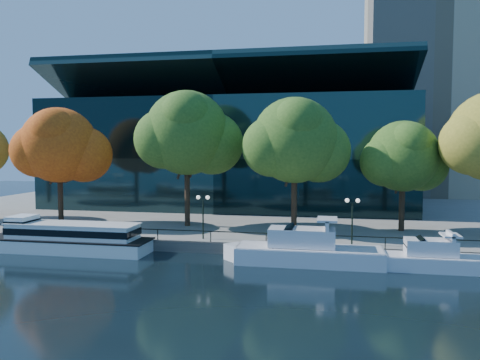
% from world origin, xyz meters
% --- Properties ---
extents(ground, '(160.00, 160.00, 0.00)m').
position_xyz_m(ground, '(0.00, 0.00, 0.00)').
color(ground, black).
rests_on(ground, ground).
extents(promenade, '(90.00, 67.08, 1.00)m').
position_xyz_m(promenade, '(0.00, 36.38, 0.50)').
color(promenade, slate).
rests_on(promenade, ground).
extents(railing, '(88.20, 0.08, 0.99)m').
position_xyz_m(railing, '(0.00, 3.25, 1.94)').
color(railing, black).
rests_on(railing, promenade).
extents(convention_building, '(50.00, 24.57, 21.43)m').
position_xyz_m(convention_building, '(-4.00, 31.79, 8.51)').
color(convention_building, black).
rests_on(convention_building, ground).
extents(office_tower, '(22.50, 22.50, 65.90)m').
position_xyz_m(office_tower, '(28.00, 55.00, 33.02)').
color(office_tower, tan).
rests_on(office_tower, ground).
extents(tour_boat, '(16.72, 3.73, 3.17)m').
position_xyz_m(tour_boat, '(-13.22, 1.21, 1.35)').
color(tour_boat, white).
rests_on(tour_boat, ground).
extents(cruiser_near, '(13.04, 3.36, 3.78)m').
position_xyz_m(cruiser_near, '(8.31, 0.86, 1.17)').
color(cruiser_near, silver).
rests_on(cruiser_near, ground).
extents(cruiser_far, '(9.32, 2.58, 3.04)m').
position_xyz_m(cruiser_far, '(18.09, 0.74, 0.97)').
color(cruiser_far, silver).
rests_on(cruiser_far, ground).
extents(tree_1, '(10.27, 8.42, 12.79)m').
position_xyz_m(tree_1, '(-18.58, 9.65, 9.50)').
color(tree_1, black).
rests_on(tree_1, promenade).
extents(tree_2, '(11.25, 9.22, 14.48)m').
position_xyz_m(tree_2, '(-4.46, 11.09, 10.79)').
color(tree_2, black).
rests_on(tree_2, promenade).
extents(tree_3, '(10.50, 8.61, 13.33)m').
position_xyz_m(tree_3, '(7.13, 9.09, 9.95)').
color(tree_3, black).
rests_on(tree_3, promenade).
extents(tree_4, '(8.90, 7.29, 11.11)m').
position_xyz_m(tree_4, '(17.72, 12.33, 8.40)').
color(tree_4, black).
rests_on(tree_4, promenade).
extents(lamp_1, '(1.26, 0.36, 4.03)m').
position_xyz_m(lamp_1, '(-1.05, 4.50, 3.98)').
color(lamp_1, black).
rests_on(lamp_1, promenade).
extents(lamp_2, '(1.26, 0.36, 4.03)m').
position_xyz_m(lamp_2, '(12.35, 4.50, 3.98)').
color(lamp_2, black).
rests_on(lamp_2, promenade).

